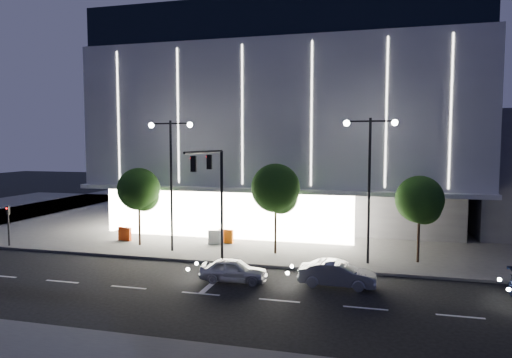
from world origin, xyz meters
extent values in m
plane|color=black|center=(0.00, 0.00, 0.00)|extent=(160.00, 160.00, 0.00)
cube|color=#474747|center=(5.00, 24.00, 0.07)|extent=(70.00, 40.00, 0.15)
cube|color=#4C4C51|center=(3.00, 24.00, 2.00)|extent=(28.00, 21.00, 4.00)
cube|color=#9D9DA2|center=(3.00, 22.00, 9.50)|extent=(30.00, 25.00, 11.00)
cube|color=black|center=(3.00, 22.00, 16.50)|extent=(29.40, 24.50, 3.00)
cube|color=white|center=(0.00, 10.70, 2.00)|extent=(18.00, 0.40, 3.60)
cube|color=white|center=(-10.80, 16.00, 2.00)|extent=(0.40, 10.00, 3.60)
cube|color=#9D9DA2|center=(3.00, 9.70, 4.10)|extent=(30.00, 2.00, 0.30)
cube|color=white|center=(3.00, 9.48, 9.50)|extent=(24.00, 0.06, 10.00)
cylinder|color=black|center=(1.00, 4.80, 3.50)|extent=(0.18, 0.18, 7.00)
cylinder|color=black|center=(1.00, 1.90, 7.00)|extent=(0.14, 5.80, 0.14)
cube|color=black|center=(1.00, 2.60, 6.40)|extent=(0.28, 0.18, 0.85)
cube|color=black|center=(1.00, 0.20, 6.40)|extent=(0.28, 0.18, 0.85)
sphere|color=#FF0C0C|center=(0.88, 2.60, 6.70)|extent=(0.14, 0.14, 0.14)
cylinder|color=black|center=(-3.00, 6.00, 4.50)|extent=(0.16, 0.16, 9.00)
cylinder|color=black|center=(-3.70, 6.00, 8.80)|extent=(1.40, 0.10, 0.10)
cylinder|color=black|center=(-2.30, 6.00, 8.80)|extent=(1.40, 0.10, 0.10)
sphere|color=white|center=(-4.40, 6.00, 8.70)|extent=(0.36, 0.36, 0.36)
sphere|color=white|center=(-1.60, 6.00, 8.70)|extent=(0.36, 0.36, 0.36)
cylinder|color=black|center=(10.00, 6.00, 4.50)|extent=(0.16, 0.16, 9.00)
cylinder|color=black|center=(9.30, 6.00, 8.80)|extent=(1.40, 0.10, 0.10)
cylinder|color=black|center=(10.70, 6.00, 8.80)|extent=(1.40, 0.10, 0.10)
sphere|color=white|center=(8.60, 6.00, 8.70)|extent=(0.36, 0.36, 0.36)
sphere|color=white|center=(11.40, 6.00, 8.70)|extent=(0.36, 0.36, 0.36)
cylinder|color=black|center=(-15.00, 4.50, 1.50)|extent=(0.12, 0.12, 3.00)
cube|color=black|center=(-15.00, 4.50, 2.70)|extent=(0.22, 0.16, 0.55)
sphere|color=#FF0C0C|center=(-15.00, 4.39, 2.85)|extent=(0.10, 0.10, 0.10)
cylinder|color=black|center=(-6.00, 7.00, 1.89)|extent=(0.16, 0.16, 3.78)
sphere|color=#10360E|center=(-6.00, 7.00, 4.21)|extent=(3.02, 3.02, 3.02)
sphere|color=#10360E|center=(-5.70, 7.20, 3.67)|extent=(2.16, 2.16, 2.16)
sphere|color=#10360E|center=(-6.25, 6.85, 3.89)|extent=(1.94, 1.94, 1.94)
cylinder|color=black|center=(4.00, 7.00, 2.03)|extent=(0.16, 0.16, 4.06)
sphere|color=#10360E|center=(4.00, 7.00, 4.52)|extent=(3.25, 3.25, 3.25)
sphere|color=#10360E|center=(4.30, 7.20, 3.94)|extent=(2.32, 2.32, 2.32)
sphere|color=#10360E|center=(3.75, 6.85, 4.18)|extent=(2.09, 2.09, 2.09)
cylinder|color=black|center=(13.00, 7.00, 1.82)|extent=(0.16, 0.16, 3.64)
sphere|color=#10360E|center=(13.00, 7.00, 4.06)|extent=(2.91, 2.91, 2.91)
sphere|color=#10360E|center=(13.30, 7.20, 3.54)|extent=(2.08, 2.08, 2.08)
sphere|color=#10360E|center=(12.75, 6.85, 3.74)|extent=(1.87, 1.87, 1.87)
imported|color=silver|center=(3.00, 0.83, 0.63)|extent=(3.74, 1.65, 1.25)
imported|color=#ACB0B4|center=(8.50, 1.39, 0.66)|extent=(4.05, 1.55, 1.32)
cube|color=red|center=(-7.85, 8.09, 0.65)|extent=(1.13, 0.48, 1.00)
cube|color=orange|center=(-0.17, 9.17, 0.65)|extent=(1.13, 0.42, 1.00)
cube|color=silver|center=(-0.80, 8.68, 0.65)|extent=(1.12, 0.63, 1.00)
camera|label=1|loc=(10.20, -22.30, 7.51)|focal=32.00mm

